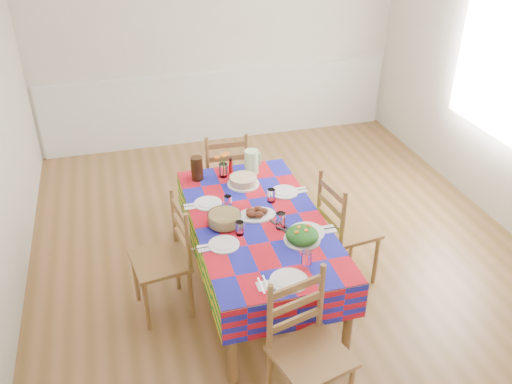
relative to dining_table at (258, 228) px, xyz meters
The scene contains 23 objects.
room 0.96m from the dining_table, 57.03° to the left, with size 4.58×5.08×2.78m.
wainscot 3.06m from the dining_table, 83.30° to the left, with size 4.41×0.06×0.92m.
window_right 2.85m from the dining_table, 18.18° to the left, with size 1.40×1.40×0.00m, color white.
dining_table is the anchor object (origin of this frame).
setting_near_head 0.74m from the dining_table, 86.24° to the right, with size 0.42×0.28×0.12m.
setting_left_near 0.38m from the dining_table, 141.71° to the right, with size 0.41×0.25×0.11m.
setting_left_far 0.42m from the dining_table, 135.19° to the left, with size 0.42×0.25×0.11m.
setting_right_near 0.35m from the dining_table, 43.62° to the right, with size 0.50×0.29×0.13m.
setting_right_far 0.41m from the dining_table, 46.66° to the left, with size 0.44×0.25×0.11m.
meat_platter 0.11m from the dining_table, 90.02° to the left, with size 0.30×0.22×0.06m.
salad_platter 0.44m from the dining_table, 56.80° to the right, with size 0.27×0.27×0.11m.
pasta_bowl 0.29m from the dining_table, behind, with size 0.26×0.26×0.09m.
cake 0.56m from the dining_table, 87.60° to the left, with size 0.28×0.28×0.08m.
serving_utensils 0.21m from the dining_table, 40.72° to the right, with size 0.14×0.31×0.01m.
flower_vase 0.77m from the dining_table, 98.58° to the left, with size 0.15×0.12×0.24m.
hot_sauce 0.81m from the dining_table, 92.14° to the left, with size 0.03×0.03×0.14m, color red.
green_pitcher 0.78m from the dining_table, 78.71° to the left, with size 0.13×0.13×0.22m, color #BBE5A2.
tea_pitcher 0.85m from the dining_table, 114.14° to the left, with size 0.11×0.11×0.21m, color black.
name_card 0.88m from the dining_table, 91.54° to the right, with size 0.08×0.02×0.02m, color white.
chair_near 1.17m from the dining_table, 90.56° to the right, with size 0.53×0.51×0.99m.
chair_far 1.18m from the dining_table, 90.13° to the left, with size 0.45×0.43×0.97m.
chair_left 0.75m from the dining_table, behind, with size 0.46×0.48×0.97m.
chair_right 0.75m from the dining_table, ahead, with size 0.47×0.49×0.99m.
Camera 1 is at (-1.31, -3.92, 3.05)m, focal length 38.00 mm.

